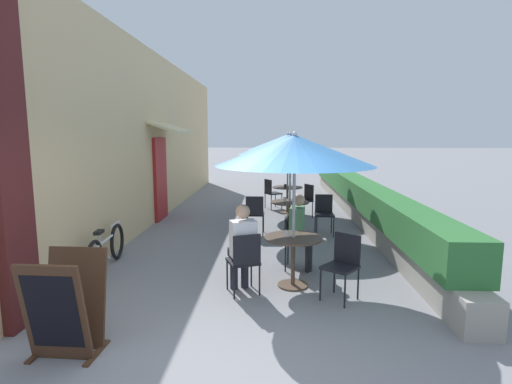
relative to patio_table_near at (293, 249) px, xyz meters
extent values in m
plane|color=gray|center=(-0.80, -1.94, -0.55)|extent=(120.00, 120.00, 0.00)
cube|color=#D6B784|center=(-3.35, 5.19, 1.55)|extent=(0.24, 14.26, 4.20)
cube|color=#4C1919|center=(-3.17, -1.34, 1.55)|extent=(0.12, 0.56, 4.20)
cube|color=maroon|center=(-3.19, 4.48, 0.50)|extent=(0.08, 0.96, 2.10)
cube|color=beige|center=(-2.88, 4.48, 1.80)|extent=(0.78, 1.80, 0.30)
cube|color=gray|center=(1.95, 5.09, -0.32)|extent=(0.44, 13.26, 0.45)
cube|color=#2D6B33|center=(1.95, 5.09, 0.18)|extent=(0.60, 12.59, 0.56)
cylinder|color=brown|center=(0.00, 0.00, -0.54)|extent=(0.44, 0.44, 0.02)
cylinder|color=brown|center=(0.00, 0.00, -0.18)|extent=(0.06, 0.06, 0.71)
cylinder|color=brown|center=(0.00, 0.00, 0.17)|extent=(0.83, 0.83, 0.02)
cylinder|color=#B7B7BC|center=(0.00, 0.00, 0.52)|extent=(0.04, 0.04, 2.13)
cone|color=#387ABC|center=(0.00, 0.00, 1.42)|extent=(2.22, 2.22, 0.43)
sphere|color=#B7B7BC|center=(0.00, 0.00, 1.64)|extent=(0.07, 0.07, 0.07)
cube|color=black|center=(-0.71, -0.28, -0.10)|extent=(0.52, 0.52, 0.04)
cube|color=black|center=(-0.64, -0.45, 0.11)|extent=(0.36, 0.17, 0.42)
cylinder|color=black|center=(-0.60, -0.04, -0.32)|extent=(0.02, 0.02, 0.45)
cylinder|color=black|center=(-0.94, -0.17, -0.32)|extent=(0.02, 0.02, 0.45)
cylinder|color=black|center=(-0.47, -0.38, -0.32)|extent=(0.02, 0.02, 0.45)
cylinder|color=black|center=(-0.81, -0.51, -0.32)|extent=(0.02, 0.02, 0.45)
cylinder|color=#23232D|center=(-0.70, -0.08, -0.31)|extent=(0.11, 0.11, 0.47)
cylinder|color=#23232D|center=(-0.85, -0.14, -0.31)|extent=(0.11, 0.11, 0.47)
cube|color=#23232D|center=(-0.74, -0.19, -0.02)|extent=(0.41, 0.44, 0.12)
cube|color=white|center=(-0.70, -0.29, 0.23)|extent=(0.40, 0.33, 0.50)
sphere|color=tan|center=(-0.71, -0.28, 0.60)|extent=(0.20, 0.20, 0.20)
cube|color=black|center=(0.59, -0.47, -0.10)|extent=(0.56, 0.56, 0.04)
cube|color=black|center=(0.71, -0.33, 0.11)|extent=(0.32, 0.26, 0.42)
cylinder|color=black|center=(0.34, -0.50, -0.32)|extent=(0.02, 0.02, 0.45)
cylinder|color=black|center=(0.62, -0.73, -0.32)|extent=(0.02, 0.02, 0.45)
cylinder|color=black|center=(0.56, -0.22, -0.32)|extent=(0.02, 0.02, 0.45)
cylinder|color=black|center=(0.84, -0.44, -0.32)|extent=(0.02, 0.02, 0.45)
cube|color=black|center=(0.11, 0.75, -0.10)|extent=(0.46, 0.46, 0.04)
cube|color=black|center=(-0.07, 0.78, 0.11)|extent=(0.09, 0.38, 0.42)
cylinder|color=black|center=(0.26, 0.54, -0.32)|extent=(0.02, 0.02, 0.45)
cylinder|color=black|center=(0.32, 0.90, -0.32)|extent=(0.02, 0.02, 0.45)
cylinder|color=black|center=(-0.09, 0.60, -0.32)|extent=(0.02, 0.02, 0.45)
cylinder|color=black|center=(-0.04, 0.95, -0.32)|extent=(0.02, 0.02, 0.45)
cylinder|color=#23232D|center=(0.28, 0.64, -0.31)|extent=(0.11, 0.11, 0.47)
cylinder|color=#23232D|center=(0.30, 0.80, -0.31)|extent=(0.11, 0.11, 0.47)
cube|color=#23232D|center=(0.20, 0.74, -0.02)|extent=(0.40, 0.35, 0.12)
cube|color=#4C8456|center=(0.09, 0.75, 0.23)|extent=(0.27, 0.37, 0.50)
sphere|color=tan|center=(0.11, 0.75, 0.60)|extent=(0.20, 0.20, 0.20)
cylinder|color=white|center=(-0.09, 0.02, 0.23)|extent=(0.07, 0.07, 0.09)
cylinder|color=brown|center=(0.07, 3.01, -0.54)|extent=(0.44, 0.44, 0.02)
cylinder|color=brown|center=(0.07, 3.01, -0.18)|extent=(0.06, 0.06, 0.71)
cylinder|color=brown|center=(0.07, 3.01, 0.17)|extent=(0.83, 0.83, 0.02)
cylinder|color=#B7B7BC|center=(0.07, 3.01, 0.52)|extent=(0.04, 0.04, 2.13)
cone|color=#387ABC|center=(0.07, 3.01, 1.42)|extent=(2.22, 2.22, 0.43)
sphere|color=#B7B7BC|center=(0.07, 3.01, 1.64)|extent=(0.07, 0.07, 0.07)
cube|color=black|center=(-0.69, 3.01, -0.10)|extent=(0.40, 0.40, 0.04)
cube|color=black|center=(-0.69, 2.83, 0.11)|extent=(0.38, 0.03, 0.42)
cylinder|color=black|center=(-0.51, 3.19, -0.32)|extent=(0.02, 0.02, 0.45)
cylinder|color=black|center=(-0.87, 3.20, -0.32)|extent=(0.02, 0.02, 0.45)
cylinder|color=black|center=(-0.51, 2.83, -0.32)|extent=(0.02, 0.02, 0.45)
cylinder|color=black|center=(-0.87, 2.84, -0.32)|extent=(0.02, 0.02, 0.45)
cube|color=black|center=(0.83, 3.00, -0.10)|extent=(0.40, 0.40, 0.04)
cube|color=black|center=(0.83, 3.18, 0.11)|extent=(0.38, 0.03, 0.42)
cylinder|color=black|center=(0.64, 2.82, -0.32)|extent=(0.02, 0.02, 0.45)
cylinder|color=black|center=(1.00, 2.81, -0.32)|extent=(0.02, 0.02, 0.45)
cylinder|color=black|center=(0.65, 3.18, -0.32)|extent=(0.02, 0.02, 0.45)
cylinder|color=black|center=(1.01, 3.17, -0.32)|extent=(0.02, 0.02, 0.45)
cylinder|color=white|center=(-0.04, 3.04, 0.23)|extent=(0.07, 0.07, 0.09)
cylinder|color=brown|center=(0.10, 5.46, -0.54)|extent=(0.44, 0.44, 0.02)
cylinder|color=brown|center=(0.10, 5.46, -0.18)|extent=(0.06, 0.06, 0.71)
cylinder|color=brown|center=(0.10, 5.46, 0.17)|extent=(0.83, 0.83, 0.02)
cylinder|color=#B7B7BC|center=(0.10, 5.46, 0.52)|extent=(0.04, 0.04, 2.13)
cone|color=#387ABC|center=(0.10, 5.46, 1.42)|extent=(2.22, 2.22, 0.43)
sphere|color=#B7B7BC|center=(0.10, 5.46, 1.64)|extent=(0.07, 0.07, 0.07)
cube|color=black|center=(-0.29, 6.11, -0.10)|extent=(0.55, 0.55, 0.04)
cube|color=black|center=(-0.45, 6.01, 0.11)|extent=(0.22, 0.34, 0.42)
cylinder|color=black|center=(-0.04, 6.05, -0.32)|extent=(0.02, 0.02, 0.45)
cylinder|color=black|center=(-0.22, 6.35, -0.32)|extent=(0.02, 0.02, 0.45)
cylinder|color=black|center=(-0.35, 5.86, -0.32)|extent=(0.02, 0.02, 0.45)
cylinder|color=black|center=(-0.53, 6.17, -0.32)|extent=(0.02, 0.02, 0.45)
cube|color=black|center=(0.49, 4.81, -0.10)|extent=(0.55, 0.55, 0.04)
cube|color=black|center=(0.65, 4.90, 0.11)|extent=(0.22, 0.34, 0.42)
cylinder|color=black|center=(0.24, 4.87, -0.32)|extent=(0.02, 0.02, 0.45)
cylinder|color=black|center=(0.43, 4.56, -0.32)|extent=(0.02, 0.02, 0.45)
cylinder|color=black|center=(0.55, 5.06, -0.32)|extent=(0.02, 0.02, 0.45)
cylinder|color=black|center=(0.74, 4.75, -0.32)|extent=(0.02, 0.02, 0.45)
cylinder|color=#232328|center=(0.04, 5.33, 0.23)|extent=(0.07, 0.07, 0.09)
torus|color=black|center=(-3.04, 1.14, -0.23)|extent=(0.11, 0.63, 0.63)
torus|color=black|center=(-2.96, 0.07, -0.23)|extent=(0.11, 0.63, 0.63)
cylinder|color=silver|center=(-3.00, 0.60, -0.06)|extent=(0.10, 0.84, 0.04)
cylinder|color=silver|center=(-2.99, 0.42, -0.22)|extent=(0.09, 0.62, 0.41)
cylinder|color=silver|center=(-2.98, 0.31, 0.03)|extent=(0.04, 0.04, 0.22)
cube|color=black|center=(-2.98, 0.31, 0.14)|extent=(0.12, 0.23, 0.05)
cylinder|color=silver|center=(-3.04, 1.10, 0.10)|extent=(0.06, 0.46, 0.03)
cube|color=#422819|center=(-2.34, -1.70, -0.03)|extent=(0.63, 0.25, 1.02)
cube|color=black|center=(-2.34, -1.68, -0.01)|extent=(0.52, 0.18, 0.77)
cube|color=#422819|center=(-2.36, -2.10, -0.03)|extent=(0.63, 0.25, 1.02)
cube|color=black|center=(-2.36, -2.12, -0.01)|extent=(0.52, 0.18, 0.77)
cube|color=#422819|center=(-2.06, -1.91, -0.54)|extent=(0.08, 0.48, 0.02)
cube|color=#422819|center=(-2.64, -1.89, -0.54)|extent=(0.08, 0.48, 0.02)
camera|label=1|loc=(-0.29, -5.57, 1.65)|focal=28.00mm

